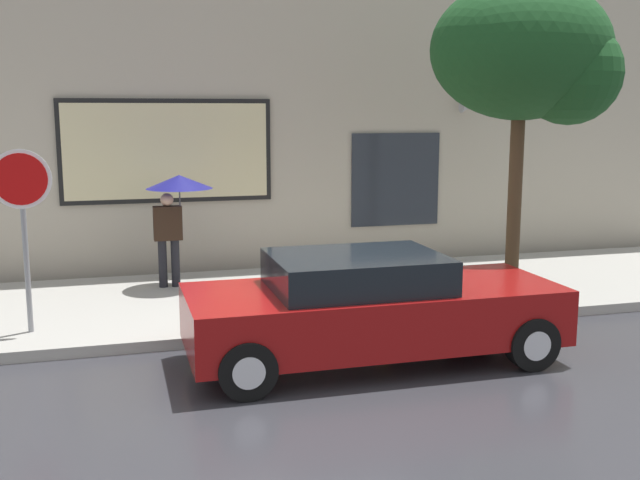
{
  "coord_description": "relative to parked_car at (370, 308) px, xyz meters",
  "views": [
    {
      "loc": [
        -2.32,
        -8.29,
        3.01
      ],
      "look_at": [
        0.51,
        1.8,
        1.2
      ],
      "focal_mm": 41.84,
      "sensor_mm": 36.0,
      "label": 1
    }
  ],
  "objects": [
    {
      "name": "stop_sign",
      "position": [
        -4.06,
        1.87,
        1.17
      ],
      "size": [
        0.76,
        0.1,
        2.39
      ],
      "color": "gray",
      "rests_on": "sidewalk"
    },
    {
      "name": "sidewalk",
      "position": [
        -0.62,
        3.05,
        -0.6
      ],
      "size": [
        20.0,
        4.0,
        0.15
      ],
      "primitive_type": "cube",
      "color": "#A3A099",
      "rests_on": "ground"
    },
    {
      "name": "fire_hydrant",
      "position": [
        1.01,
        2.15,
        -0.14
      ],
      "size": [
        0.3,
        0.44,
        0.77
      ],
      "color": "yellow",
      "rests_on": "sidewalk"
    },
    {
      "name": "parked_car",
      "position": [
        0.0,
        0.0,
        0.0
      ],
      "size": [
        4.49,
        1.84,
        1.33
      ],
      "color": "maroon",
      "rests_on": "ground"
    },
    {
      "name": "street_tree",
      "position": [
        3.22,
        1.98,
        3.16
      ],
      "size": [
        2.8,
        2.38,
        4.82
      ],
      "color": "#4C3823",
      "rests_on": "sidewalk"
    },
    {
      "name": "pedestrian_with_umbrella",
      "position": [
        -1.94,
        4.01,
        0.98
      ],
      "size": [
        1.08,
        1.08,
        1.84
      ],
      "color": "black",
      "rests_on": "sidewalk"
    },
    {
      "name": "ground_plane",
      "position": [
        -0.62,
        0.05,
        -0.67
      ],
      "size": [
        60.0,
        60.0,
        0.0
      ],
      "primitive_type": "plane",
      "color": "#333338"
    },
    {
      "name": "building_facade",
      "position": [
        -0.63,
        5.55,
        2.81
      ],
      "size": [
        20.0,
        0.67,
        7.0
      ],
      "color": "#B2A893",
      "rests_on": "ground"
    }
  ]
}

